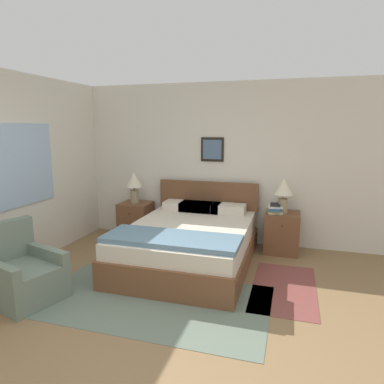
# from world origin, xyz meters

# --- Properties ---
(ground_plane) EXTENTS (16.00, 16.00, 0.00)m
(ground_plane) POSITION_xyz_m (0.00, 0.00, 0.00)
(ground_plane) COLOR olive
(wall_back) EXTENTS (6.91, 0.09, 2.60)m
(wall_back) POSITION_xyz_m (-0.00, 3.07, 1.30)
(wall_back) COLOR silver
(wall_back) RESTS_ON ground_plane
(wall_left) EXTENTS (0.08, 5.44, 2.60)m
(wall_left) POSITION_xyz_m (-2.28, 1.51, 1.30)
(wall_left) COLOR silver
(wall_left) RESTS_ON ground_plane
(area_rug_main) EXTENTS (2.55, 1.42, 0.01)m
(area_rug_main) POSITION_xyz_m (-0.20, 0.78, 0.00)
(area_rug_main) COLOR slate
(area_rug_main) RESTS_ON ground_plane
(area_rug_bedside) EXTENTS (0.74, 1.39, 0.01)m
(area_rug_bedside) POSITION_xyz_m (1.19, 1.51, 0.00)
(area_rug_bedside) COLOR brown
(area_rug_bedside) RESTS_ON ground_plane
(bed) EXTENTS (1.66, 2.20, 1.01)m
(bed) POSITION_xyz_m (-0.12, 1.91, 0.31)
(bed) COLOR brown
(bed) RESTS_ON ground_plane
(armchair) EXTENTS (0.94, 0.85, 0.84)m
(armchair) POSITION_xyz_m (-1.63, 0.43, 0.27)
(armchair) COLOR slate
(armchair) RESTS_ON ground_plane
(nightstand_near_window) EXTENTS (0.51, 0.50, 0.62)m
(nightstand_near_window) POSITION_xyz_m (-1.34, 2.75, 0.31)
(nightstand_near_window) COLOR brown
(nightstand_near_window) RESTS_ON ground_plane
(nightstand_by_door) EXTENTS (0.51, 0.50, 0.62)m
(nightstand_by_door) POSITION_xyz_m (1.10, 2.75, 0.31)
(nightstand_by_door) COLOR brown
(nightstand_by_door) RESTS_ON ground_plane
(table_lamp_near_window) EXTENTS (0.27, 0.27, 0.52)m
(table_lamp_near_window) POSITION_xyz_m (-1.35, 2.74, 0.96)
(table_lamp_near_window) COLOR gray
(table_lamp_near_window) RESTS_ON nightstand_near_window
(table_lamp_by_door) EXTENTS (0.27, 0.27, 0.52)m
(table_lamp_by_door) POSITION_xyz_m (1.10, 2.74, 0.96)
(table_lamp_by_door) COLOR gray
(table_lamp_by_door) RESTS_ON nightstand_by_door
(book_thick_bottom) EXTENTS (0.24, 0.25, 0.03)m
(book_thick_bottom) POSITION_xyz_m (0.99, 2.70, 0.64)
(book_thick_bottom) COLOR beige
(book_thick_bottom) RESTS_ON nightstand_by_door
(book_hardcover_middle) EXTENTS (0.24, 0.29, 0.02)m
(book_hardcover_middle) POSITION_xyz_m (0.99, 2.70, 0.66)
(book_hardcover_middle) COLOR #4C7551
(book_hardcover_middle) RESTS_ON book_thick_bottom
(book_novel_upper) EXTENTS (0.17, 0.28, 0.03)m
(book_novel_upper) POSITION_xyz_m (0.99, 2.70, 0.69)
(book_novel_upper) COLOR #335693
(book_novel_upper) RESTS_ON book_hardcover_middle
(book_slim_near_top) EXTENTS (0.23, 0.24, 0.03)m
(book_slim_near_top) POSITION_xyz_m (0.99, 2.70, 0.72)
(book_slim_near_top) COLOR silver
(book_slim_near_top) RESTS_ON book_novel_upper
(book_paperback_top) EXTENTS (0.15, 0.22, 0.02)m
(book_paperback_top) POSITION_xyz_m (0.99, 2.70, 0.75)
(book_paperback_top) COLOR #232328
(book_paperback_top) RESTS_ON book_slim_near_top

